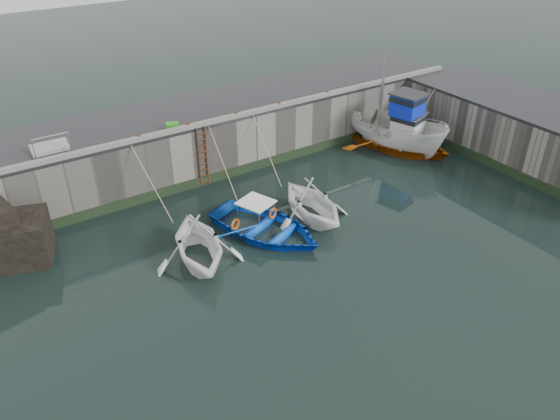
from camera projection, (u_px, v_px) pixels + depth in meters
ground at (361, 270)px, 22.05m from camera, size 120.00×120.00×0.00m
quay_back at (215, 133)px, 30.16m from camera, size 30.00×5.00×3.00m
quay_right at (535, 135)px, 29.87m from camera, size 5.00×15.00×3.00m
road_back at (213, 106)px, 29.34m from camera, size 30.00×5.00×0.16m
road_right at (542, 108)px, 29.04m from camera, size 5.00×15.00×0.16m
kerb_back at (234, 116)px, 27.57m from camera, size 30.00×0.30×0.20m
algae_back at (238, 171)px, 29.01m from camera, size 30.00×0.08×0.50m
algae_right at (500, 167)px, 29.32m from camera, size 0.08×15.00×0.50m
ladder at (203, 157)px, 27.33m from camera, size 0.51×0.08×3.20m
boat_near_white at (200, 261)px, 22.61m from camera, size 4.85×5.30×2.37m
boat_near_white_rope at (160, 216)px, 25.57m from camera, size 0.04×4.20×3.10m
boat_near_blue at (265, 233)px, 24.36m from camera, size 5.70×6.61×1.15m
boat_near_blue_rope at (222, 196)px, 27.23m from camera, size 0.04×4.03×3.10m
boat_near_blacktrim at (311, 218)px, 25.45m from camera, size 4.03×4.59×2.30m
boat_near_blacktrim_rope at (265, 183)px, 28.36m from camera, size 0.04×4.10×3.10m
boat_far_white at (396, 131)px, 31.41m from camera, size 3.93×7.01×5.56m
boat_far_orange at (397, 140)px, 31.92m from camera, size 6.44×7.69×4.37m
fish_crate at (172, 126)px, 26.34m from camera, size 0.68×0.51×0.32m
railing at (50, 147)px, 24.18m from camera, size 1.60×1.05×1.00m
bollard_a at (139, 137)px, 25.27m from camera, size 0.18×0.18×0.28m
bollard_b at (188, 125)px, 26.45m from camera, size 0.18×0.18×0.28m
bollard_c at (236, 114)px, 27.72m from camera, size 0.18×0.18×0.28m
bollard_d at (279, 104)px, 28.94m from camera, size 0.18×0.18×0.28m
bollard_e at (327, 93)px, 30.44m from camera, size 0.18×0.18×0.28m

